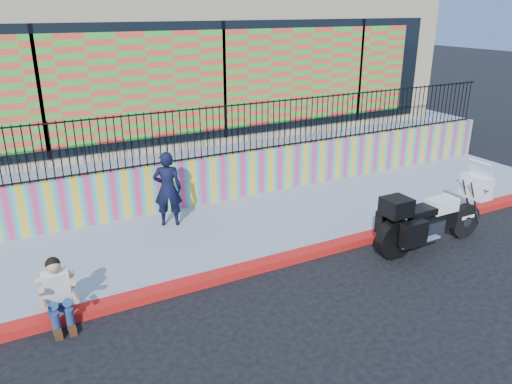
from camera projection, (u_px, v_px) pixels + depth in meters
ground at (315, 255)px, 9.76m from camera, size 90.00×90.00×0.00m
red_curb at (315, 251)px, 9.74m from camera, size 16.00×0.30×0.15m
sidewalk at (273, 221)px, 11.10m from camera, size 16.00×3.00×0.15m
mural_wall at (241, 174)px, 12.20m from camera, size 16.00×0.20×1.10m
metal_fence at (241, 128)px, 11.80m from camera, size 15.80×0.04×1.20m
elevated_platform at (172, 133)px, 16.45m from camera, size 16.00×10.00×1.25m
storefront_building at (170, 52)px, 15.35m from camera, size 14.00×8.06×4.00m
police_motorcycle at (431, 216)px, 9.84m from camera, size 2.64×0.87×1.64m
police_officer at (168, 189)px, 10.48m from camera, size 0.70×0.58×1.62m
seated_man at (59, 300)px, 7.46m from camera, size 0.54×0.71×1.06m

